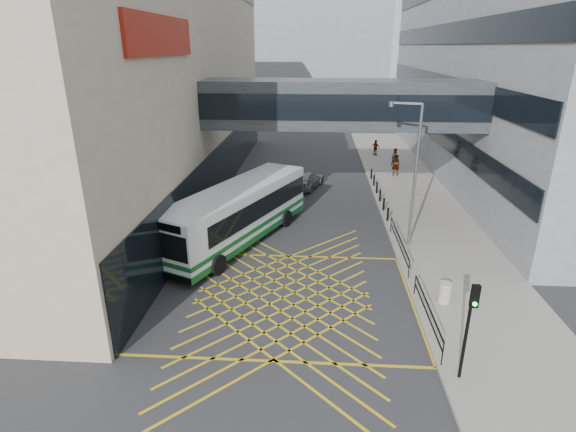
% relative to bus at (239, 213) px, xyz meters
% --- Properties ---
extents(ground, '(120.00, 120.00, 0.00)m').
position_rel_bus_xyz_m(ground, '(3.08, -6.42, -1.83)').
color(ground, '#333335').
extents(building_whsmith, '(24.17, 42.00, 16.00)m').
position_rel_bus_xyz_m(building_whsmith, '(-14.90, 9.58, 6.17)').
color(building_whsmith, '#B8A98E').
rests_on(building_whsmith, ground).
extents(building_far, '(28.00, 16.00, 18.00)m').
position_rel_bus_xyz_m(building_far, '(1.08, 53.58, 7.17)').
color(building_far, gray).
rests_on(building_far, ground).
extents(skybridge, '(20.00, 4.10, 3.00)m').
position_rel_bus_xyz_m(skybridge, '(6.08, 5.58, 5.67)').
color(skybridge, '#31363B').
rests_on(skybridge, ground).
extents(pavement, '(6.00, 54.00, 0.16)m').
position_rel_bus_xyz_m(pavement, '(12.08, 8.58, -1.75)').
color(pavement, gray).
rests_on(pavement, ground).
extents(box_junction, '(12.00, 9.00, 0.01)m').
position_rel_bus_xyz_m(box_junction, '(3.08, -6.42, -1.82)').
color(box_junction, gold).
rests_on(box_junction, ground).
extents(bus, '(7.50, 12.23, 3.41)m').
position_rel_bus_xyz_m(bus, '(0.00, 0.00, 0.00)').
color(bus, white).
rests_on(bus, ground).
extents(car_white, '(2.36, 4.44, 1.35)m').
position_rel_bus_xyz_m(car_white, '(-1.42, -0.42, -1.15)').
color(car_white, silver).
rests_on(car_white, ground).
extents(car_dark, '(2.03, 4.45, 1.35)m').
position_rel_bus_xyz_m(car_dark, '(3.03, 11.40, -1.15)').
color(car_dark, black).
rests_on(car_dark, ground).
extents(car_silver, '(3.26, 5.00, 1.44)m').
position_rel_bus_xyz_m(car_silver, '(3.74, 11.23, -1.11)').
color(car_silver, gray).
rests_on(car_silver, ground).
extents(traffic_light, '(0.27, 0.43, 3.78)m').
position_rel_bus_xyz_m(traffic_light, '(9.70, -11.62, 0.79)').
color(traffic_light, black).
rests_on(traffic_light, pavement).
extents(street_lamp, '(1.83, 0.68, 8.11)m').
position_rel_bus_xyz_m(street_lamp, '(9.83, -0.16, 2.95)').
color(street_lamp, slate).
rests_on(street_lamp, pavement).
extents(litter_bin, '(0.56, 0.56, 0.97)m').
position_rel_bus_xyz_m(litter_bin, '(10.44, -6.53, -1.18)').
color(litter_bin, '#ADA89E').
rests_on(litter_bin, pavement).
extents(kerb_railings, '(0.05, 12.54, 1.00)m').
position_rel_bus_xyz_m(kerb_railings, '(9.23, -4.64, -0.95)').
color(kerb_railings, black).
rests_on(kerb_railings, pavement).
extents(bollards, '(0.14, 10.14, 0.90)m').
position_rel_bus_xyz_m(bollards, '(9.33, 8.58, -1.22)').
color(bollards, black).
rests_on(bollards, pavement).
extents(pedestrian_a, '(0.79, 0.58, 1.92)m').
position_rel_bus_xyz_m(pedestrian_a, '(11.57, 14.78, -0.71)').
color(pedestrian_a, gray).
rests_on(pedestrian_a, pavement).
extents(pedestrian_b, '(0.91, 0.88, 1.64)m').
position_rel_bus_xyz_m(pedestrian_b, '(12.16, 18.64, -0.85)').
color(pedestrian_b, gray).
rests_on(pedestrian_b, pavement).
extents(pedestrian_c, '(1.05, 0.95, 1.63)m').
position_rel_bus_xyz_m(pedestrian_c, '(10.74, 22.70, -0.85)').
color(pedestrian_c, gray).
rests_on(pedestrian_c, pavement).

